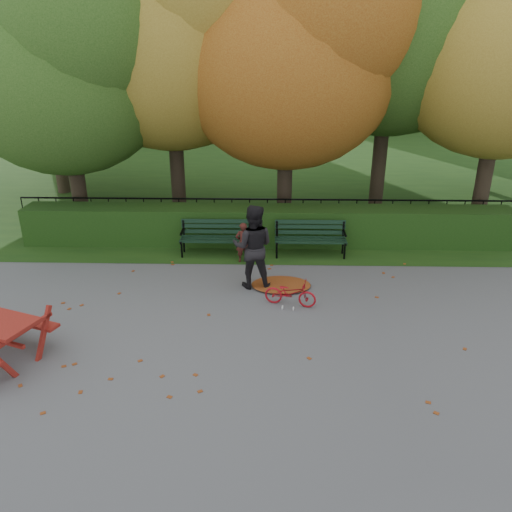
{
  "coord_description": "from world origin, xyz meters",
  "views": [
    {
      "loc": [
        0.02,
        -8.19,
        4.93
      ],
      "look_at": [
        -0.22,
        1.18,
        1.0
      ],
      "focal_mm": 35.0,
      "sensor_mm": 36.0,
      "label": 1
    }
  ],
  "objects_px": {
    "bench_right": "(310,236)",
    "child": "(243,242)",
    "adult": "(253,247)",
    "tree_a": "(70,64)",
    "tree_c": "(301,52)",
    "bench_left": "(216,235)",
    "tree_b": "(180,29)",
    "tree_d": "(410,6)",
    "tree_f": "(46,22)",
    "bicycle": "(290,293)"
  },
  "relations": [
    {
      "from": "tree_a",
      "to": "adult",
      "type": "distance_m",
      "value": 7.12
    },
    {
      "from": "tree_c",
      "to": "bench_right",
      "type": "relative_size",
      "value": 4.44
    },
    {
      "from": "bench_left",
      "to": "adult",
      "type": "distance_m",
      "value": 2.15
    },
    {
      "from": "tree_c",
      "to": "bench_left",
      "type": "relative_size",
      "value": 4.44
    },
    {
      "from": "tree_a",
      "to": "tree_b",
      "type": "height_order",
      "value": "tree_b"
    },
    {
      "from": "bench_left",
      "to": "bicycle",
      "type": "bearing_deg",
      "value": -56.83
    },
    {
      "from": "bench_right",
      "to": "tree_c",
      "type": "bearing_deg",
      "value": 96.7
    },
    {
      "from": "tree_a",
      "to": "tree_d",
      "type": "relative_size",
      "value": 0.78
    },
    {
      "from": "tree_a",
      "to": "bench_right",
      "type": "height_order",
      "value": "tree_a"
    },
    {
      "from": "bench_right",
      "to": "bicycle",
      "type": "distance_m",
      "value": 2.82
    },
    {
      "from": "tree_b",
      "to": "child",
      "type": "xyz_separation_m",
      "value": [
        1.85,
        -3.55,
        -4.89
      ]
    },
    {
      "from": "tree_c",
      "to": "child",
      "type": "height_order",
      "value": "tree_c"
    },
    {
      "from": "tree_b",
      "to": "bench_left",
      "type": "bearing_deg",
      "value": -69.42
    },
    {
      "from": "adult",
      "to": "tree_f",
      "type": "bearing_deg",
      "value": -42.57
    },
    {
      "from": "tree_c",
      "to": "child",
      "type": "bearing_deg",
      "value": -117.28
    },
    {
      "from": "tree_b",
      "to": "tree_c",
      "type": "distance_m",
      "value": 3.42
    },
    {
      "from": "child",
      "to": "adult",
      "type": "distance_m",
      "value": 1.45
    },
    {
      "from": "tree_a",
      "to": "bench_left",
      "type": "relative_size",
      "value": 4.16
    },
    {
      "from": "bench_right",
      "to": "child",
      "type": "height_order",
      "value": "child"
    },
    {
      "from": "tree_d",
      "to": "tree_b",
      "type": "bearing_deg",
      "value": -175.62
    },
    {
      "from": "tree_b",
      "to": "bench_left",
      "type": "distance_m",
      "value": 5.87
    },
    {
      "from": "adult",
      "to": "bicycle",
      "type": "distance_m",
      "value": 1.36
    },
    {
      "from": "tree_f",
      "to": "bench_left",
      "type": "height_order",
      "value": "tree_f"
    },
    {
      "from": "tree_f",
      "to": "bench_left",
      "type": "distance_m",
      "value": 9.56
    },
    {
      "from": "tree_a",
      "to": "bench_right",
      "type": "xyz_separation_m",
      "value": [
        6.29,
        -1.88,
        -4.0
      ]
    },
    {
      "from": "adult",
      "to": "bicycle",
      "type": "xyz_separation_m",
      "value": [
        0.79,
        -0.89,
        -0.66
      ]
    },
    {
      "from": "tree_b",
      "to": "bicycle",
      "type": "bearing_deg",
      "value": -63.09
    },
    {
      "from": "tree_d",
      "to": "tree_f",
      "type": "height_order",
      "value": "tree_d"
    },
    {
      "from": "tree_c",
      "to": "tree_a",
      "type": "bearing_deg",
      "value": -176.35
    },
    {
      "from": "tree_d",
      "to": "bench_right",
      "type": "height_order",
      "value": "tree_d"
    },
    {
      "from": "tree_c",
      "to": "adult",
      "type": "distance_m",
      "value": 5.77
    },
    {
      "from": "tree_a",
      "to": "tree_c",
      "type": "relative_size",
      "value": 0.94
    },
    {
      "from": "tree_f",
      "to": "adult",
      "type": "height_order",
      "value": "tree_f"
    },
    {
      "from": "tree_c",
      "to": "adult",
      "type": "height_order",
      "value": "tree_c"
    },
    {
      "from": "bench_left",
      "to": "child",
      "type": "bearing_deg",
      "value": -35.18
    },
    {
      "from": "bench_right",
      "to": "adult",
      "type": "xyz_separation_m",
      "value": [
        -1.4,
        -1.86,
        0.42
      ]
    },
    {
      "from": "tree_c",
      "to": "child",
      "type": "relative_size",
      "value": 7.84
    },
    {
      "from": "tree_c",
      "to": "tree_d",
      "type": "bearing_deg",
      "value": 22.61
    },
    {
      "from": "tree_a",
      "to": "tree_c",
      "type": "bearing_deg",
      "value": 3.65
    },
    {
      "from": "bench_left",
      "to": "adult",
      "type": "xyz_separation_m",
      "value": [
        1.0,
        -1.86,
        0.42
      ]
    },
    {
      "from": "tree_b",
      "to": "bench_right",
      "type": "height_order",
      "value": "tree_b"
    },
    {
      "from": "tree_c",
      "to": "bicycle",
      "type": "relative_size",
      "value": 7.48
    },
    {
      "from": "tree_a",
      "to": "bench_right",
      "type": "distance_m",
      "value": 7.69
    },
    {
      "from": "tree_b",
      "to": "tree_d",
      "type": "distance_m",
      "value": 6.37
    },
    {
      "from": "tree_a",
      "to": "tree_f",
      "type": "xyz_separation_m",
      "value": [
        -1.94,
        3.66,
        1.17
      ]
    },
    {
      "from": "tree_a",
      "to": "tree_b",
      "type": "relative_size",
      "value": 0.85
    },
    {
      "from": "bench_right",
      "to": "bicycle",
      "type": "bearing_deg",
      "value": -102.41
    },
    {
      "from": "tree_f",
      "to": "bench_right",
      "type": "relative_size",
      "value": 5.1
    },
    {
      "from": "tree_f",
      "to": "child",
      "type": "bearing_deg",
      "value": -42.7
    },
    {
      "from": "tree_b",
      "to": "child",
      "type": "distance_m",
      "value": 6.32
    }
  ]
}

